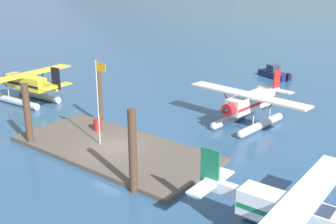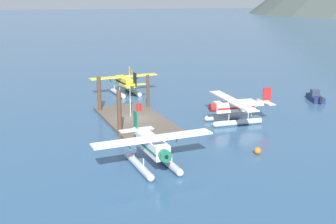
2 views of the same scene
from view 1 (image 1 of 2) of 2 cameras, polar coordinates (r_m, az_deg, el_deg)
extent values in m
plane|color=#2D5175|center=(29.09, -7.45, -5.27)|extent=(1200.00, 1200.00, 0.00)
cube|color=brown|center=(29.03, -7.47, -5.00)|extent=(14.55, 6.68, 0.30)
cylinder|color=#4C3323|center=(30.61, -18.74, -0.39)|extent=(0.49, 0.49, 4.51)
cylinder|color=#4C3323|center=(22.78, -4.87, -5.44)|extent=(0.46, 0.46, 4.86)
cylinder|color=#4C3323|center=(33.70, -9.35, 2.02)|extent=(0.37, 0.37, 4.45)
cylinder|color=silver|center=(28.50, -9.59, 1.08)|extent=(0.08, 0.08, 5.89)
cube|color=orange|center=(27.52, -9.24, 6.07)|extent=(0.90, 0.03, 0.56)
sphere|color=gold|center=(27.76, -9.92, 6.99)|extent=(0.10, 0.10, 0.10)
cylinder|color=#AD1E19|center=(31.95, -9.67, -1.73)|extent=(0.58, 0.58, 0.88)
torus|color=#AD1E19|center=(31.95, -9.67, -1.73)|extent=(0.62, 0.62, 0.04)
cylinder|color=#B7BABF|center=(33.49, 12.66, -1.73)|extent=(1.20, 5.64, 0.64)
sphere|color=#B7BABF|center=(31.26, 9.96, -3.04)|extent=(0.64, 0.64, 0.64)
cylinder|color=#B7BABF|center=(34.75, 9.16, -0.76)|extent=(1.20, 5.64, 0.64)
sphere|color=#B7BABF|center=(32.61, 6.33, -1.94)|extent=(0.64, 0.64, 0.64)
cylinder|color=#B7BABF|center=(32.30, 11.62, -1.16)|extent=(0.10, 0.10, 0.70)
cylinder|color=#B7BABF|center=(34.26, 13.79, -0.17)|extent=(0.10, 0.10, 0.70)
cylinder|color=#B7BABF|center=(33.60, 8.05, -0.18)|extent=(0.10, 0.10, 0.70)
cylinder|color=#B7BABF|center=(35.49, 10.33, 0.72)|extent=(0.10, 0.10, 0.70)
cube|color=silver|center=(33.60, 11.05, 1.36)|extent=(1.72, 4.90, 1.20)
cube|color=#B21E1E|center=(33.63, 11.04, 1.20)|extent=(1.73, 4.81, 0.24)
cube|color=#283347|center=(32.64, 10.04, 1.51)|extent=(1.16, 1.20, 0.56)
cube|color=silver|center=(33.17, 10.83, 2.36)|extent=(10.49, 2.45, 0.14)
cylinder|color=#B21E1E|center=(32.18, 14.06, 1.00)|extent=(0.63, 0.14, 0.84)
cylinder|color=#B21E1E|center=(34.45, 7.75, 2.55)|extent=(0.63, 0.14, 0.84)
cylinder|color=#B21E1E|center=(31.45, 8.35, 0.32)|extent=(1.02, 0.69, 0.96)
cone|color=black|center=(31.11, 7.86, 0.14)|extent=(0.39, 0.38, 0.36)
cube|color=silver|center=(36.25, 13.88, 2.59)|extent=(0.66, 2.23, 0.56)
cube|color=#B21E1E|center=(36.80, 14.69, 4.13)|extent=(0.22, 1.01, 1.90)
cube|color=silver|center=(36.90, 14.52, 2.98)|extent=(3.26, 1.12, 0.10)
cylinder|color=#B7BABF|center=(40.96, -19.98, 1.31)|extent=(5.63, 0.98, 0.64)
cylinder|color=#B7BABF|center=(42.38, -17.28, 2.15)|extent=(5.63, 0.98, 0.64)
sphere|color=#B7BABF|center=(44.55, -19.54, 2.70)|extent=(0.64, 0.64, 0.64)
cylinder|color=#B7BABF|center=(41.74, -21.06, 2.46)|extent=(0.10, 0.10, 0.70)
cylinder|color=#B7BABF|center=(39.83, -19.07, 1.95)|extent=(0.10, 0.10, 0.70)
cylinder|color=#B7BABF|center=(43.13, -18.36, 3.25)|extent=(0.10, 0.10, 0.70)
cylinder|color=#B7BABF|center=(41.29, -16.32, 2.79)|extent=(0.10, 0.10, 0.70)
cube|color=yellow|center=(41.25, -18.84, 3.89)|extent=(4.87, 1.53, 1.20)
cube|color=black|center=(41.27, -18.82, 3.76)|extent=(4.77, 1.54, 0.24)
cube|color=#283347|center=(42.02, -19.78, 4.52)|extent=(1.16, 1.12, 0.56)
cube|color=yellow|center=(41.33, -19.18, 4.84)|extent=(2.03, 10.47, 0.14)
cylinder|color=black|center=(40.19, -21.62, 3.70)|extent=(0.12, 0.63, 0.84)
cylinder|color=black|center=(42.70, -16.79, 5.04)|extent=(0.12, 0.63, 0.84)
cylinder|color=black|center=(43.40, -21.00, 4.34)|extent=(0.66, 0.99, 0.96)
cone|color=black|center=(43.76, -21.34, 4.41)|extent=(0.37, 0.38, 0.36)
cube|color=yellow|center=(38.72, -15.93, 3.42)|extent=(2.22, 0.57, 0.56)
cube|color=black|center=(37.84, -15.16, 4.48)|extent=(1.01, 0.18, 1.90)
cube|color=yellow|center=(38.10, -15.16, 3.40)|extent=(0.99, 3.24, 0.10)
cylinder|color=#B7BABF|center=(20.80, 14.60, -13.01)|extent=(0.10, 0.10, 0.70)
cube|color=white|center=(18.96, 16.73, -13.19)|extent=(4.82, 1.32, 1.20)
cube|color=#196B47|center=(19.01, 16.70, -13.45)|extent=(4.72, 1.34, 0.24)
cube|color=#283347|center=(18.53, 20.01, -13.17)|extent=(1.12, 1.07, 0.56)
cube|color=white|center=(18.55, 17.80, -11.66)|extent=(1.57, 10.42, 0.14)
cylinder|color=#196B47|center=(20.57, 19.84, -9.82)|extent=(0.09, 0.62, 0.84)
cube|color=white|center=(20.02, 7.94, -10.39)|extent=(2.21, 0.48, 0.56)
cube|color=#196B47|center=(20.02, 5.79, -7.55)|extent=(1.00, 0.14, 1.90)
cube|color=white|center=(20.32, 5.96, -9.53)|extent=(0.85, 3.21, 0.10)
cube|color=navy|center=(50.40, 14.41, 4.97)|extent=(4.45, 3.10, 0.70)
sphere|color=navy|center=(51.93, 12.88, 5.48)|extent=(0.70, 0.70, 0.70)
cube|color=#283347|center=(50.46, 14.25, 5.88)|extent=(1.55, 1.50, 0.80)
cube|color=black|center=(48.73, 16.21, 4.67)|extent=(0.44, 0.46, 0.80)
camera|label=2|loc=(26.48, 119.73, -4.84)|focal=45.17mm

